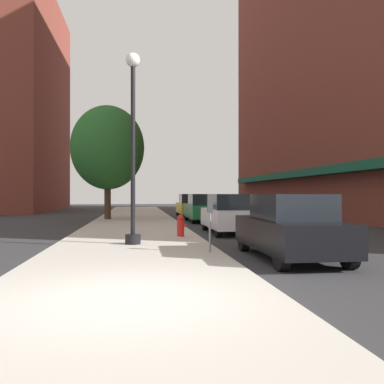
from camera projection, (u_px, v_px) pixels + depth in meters
name	position (u px, v px, depth m)	size (l,w,h in m)	color
ground_plane	(204.00, 222.00, 24.58)	(90.00, 90.00, 0.00)	#2D2D30
sidewalk_slab	(135.00, 221.00, 25.05)	(4.80, 50.00, 0.12)	#B7B2A8
building_right_brick	(346.00, 13.00, 30.04)	(6.80, 40.00, 29.41)	brown
building_far_background	(24.00, 104.00, 41.52)	(6.80, 18.00, 21.30)	brown
lamppost	(133.00, 144.00, 12.88)	(0.48, 0.48, 5.90)	black
fire_hydrant	(181.00, 225.00, 15.21)	(0.33, 0.26, 0.79)	red
parking_meter_near	(210.00, 221.00, 11.10)	(0.14, 0.09, 1.31)	slate
tree_near	(108.00, 148.00, 25.87)	(4.52, 4.52, 7.01)	#422D1E
car_black	(290.00, 227.00, 10.66)	(1.80, 4.30, 1.66)	black
car_white	(230.00, 214.00, 17.65)	(1.80, 4.30, 1.66)	black
car_green	(203.00, 208.00, 24.81)	(1.80, 4.30, 1.66)	black
car_yellow	(191.00, 206.00, 30.49)	(1.80, 4.30, 1.66)	black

